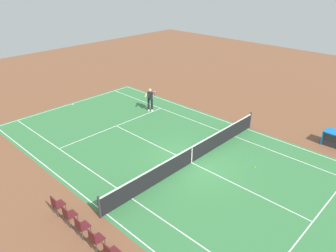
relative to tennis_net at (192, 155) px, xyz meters
The scene contains 12 objects.
ground_plane 0.49m from the tennis_net, ahead, with size 60.00×60.00×0.00m, color brown.
court_slab 0.49m from the tennis_net, ahead, with size 24.20×11.40×0.00m, color #387A42.
court_line_markings 0.49m from the tennis_net, ahead, with size 23.85×11.05×0.01m.
tennis_net is the anchor object (origin of this frame).
tennis_player_near 7.45m from the tennis_net, 26.50° to the right, with size 1.13×0.74×1.70m.
tennis_ball 3.29m from the tennis_net, 144.94° to the right, with size 0.07×0.07×0.07m, color #CCE01E.
spectator_chair_0 7.21m from the tennis_net, 107.58° to the left, with size 0.44×0.44×0.88m.
spectator_chair_1 6.99m from the tennis_net, 100.45° to the left, with size 0.44×0.44×0.88m.
spectator_chair_2 6.88m from the tennis_net, 92.98° to the left, with size 0.44×0.44×0.88m.
spectator_chair_3 6.89m from the tennis_net, 85.41° to the left, with size 0.44×0.44×0.88m.
spectator_chair_4 7.02m from the tennis_net, 77.99° to the left, with size 0.44×0.44×0.88m.
equipment_cart_tarped 8.57m from the tennis_net, 123.61° to the right, with size 1.25×0.84×0.85m.
Camera 1 is at (-9.06, 11.23, 9.17)m, focal length 34.29 mm.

